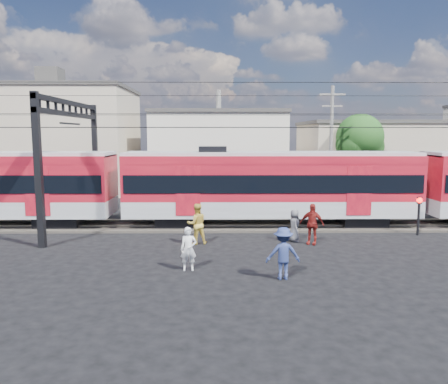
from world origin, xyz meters
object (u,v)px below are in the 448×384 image
Objects in this scene: pedestrian_c at (283,253)px; pedestrian_a at (189,249)px; commuter_train at (274,184)px; crossing_signal at (419,209)px.

pedestrian_a is at bearing -20.01° from pedestrian_c.
pedestrian_c is at bearing -95.03° from commuter_train.
commuter_train is 26.78× the size of pedestrian_c.
commuter_train is 30.23× the size of pedestrian_a.
pedestrian_c is (-0.79, -9.01, -1.46)m from commuter_train.
commuter_train reaches higher than pedestrian_c.
pedestrian_a is 0.84× the size of crossing_signal.
crossing_signal is (7.89, 6.75, 0.44)m from pedestrian_c.
commuter_train is 25.27× the size of crossing_signal.
commuter_train reaches higher than pedestrian_a.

